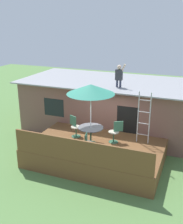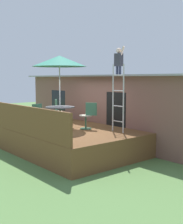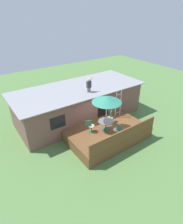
# 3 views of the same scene
# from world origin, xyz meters

# --- Properties ---
(ground_plane) EXTENTS (40.00, 40.00, 0.00)m
(ground_plane) POSITION_xyz_m (0.00, 0.00, 0.00)
(ground_plane) COLOR #567F42
(house) EXTENTS (10.50, 4.50, 2.68)m
(house) POSITION_xyz_m (-0.00, 3.60, 1.35)
(house) COLOR brown
(house) RESTS_ON ground
(deck) EXTENTS (5.47, 3.51, 0.80)m
(deck) POSITION_xyz_m (0.00, 0.00, 0.40)
(deck) COLOR brown
(deck) RESTS_ON ground
(deck_railing) EXTENTS (5.37, 0.08, 0.90)m
(deck_railing) POSITION_xyz_m (0.00, -1.71, 1.25)
(deck_railing) COLOR brown
(deck_railing) RESTS_ON deck
(patio_table) EXTENTS (1.04, 1.04, 0.74)m
(patio_table) POSITION_xyz_m (-0.21, -0.10, 1.39)
(patio_table) COLOR #33664C
(patio_table) RESTS_ON deck
(patio_umbrella) EXTENTS (1.90, 1.90, 2.54)m
(patio_umbrella) POSITION_xyz_m (-0.21, -0.10, 3.15)
(patio_umbrella) COLOR silver
(patio_umbrella) RESTS_ON deck
(step_ladder) EXTENTS (0.52, 0.04, 2.20)m
(step_ladder) POSITION_xyz_m (1.75, 0.85, 1.90)
(step_ladder) COLOR silver
(step_ladder) RESTS_ON deck
(person_figure) EXTENTS (0.47, 0.20, 1.11)m
(person_figure) POSITION_xyz_m (0.18, 2.43, 3.29)
(person_figure) COLOR #33384C
(person_figure) RESTS_ON house
(patio_chair_left) EXTENTS (0.59, 0.44, 0.92)m
(patio_chair_left) POSITION_xyz_m (-1.15, 0.36, 1.26)
(patio_chair_left) COLOR #33664C
(patio_chair_left) RESTS_ON deck
(patio_chair_right) EXTENTS (0.57, 0.45, 0.92)m
(patio_chair_right) POSITION_xyz_m (0.67, 0.45, 1.26)
(patio_chair_right) COLOR #33664C
(patio_chair_right) RESTS_ON deck
(patio_chair_near) EXTENTS (0.44, 0.61, 0.92)m
(patio_chair_near) POSITION_xyz_m (0.00, -1.04, 1.26)
(patio_chair_near) COLOR #33664C
(patio_chair_near) RESTS_ON deck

